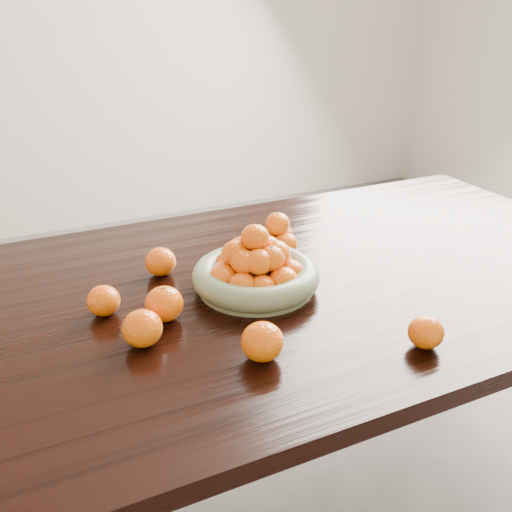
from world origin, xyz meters
name	(u,v)px	position (x,y,z in m)	size (l,w,h in m)	color
dining_table	(260,316)	(0.00, 0.00, 0.66)	(2.00, 1.00, 0.75)	black
fruit_bowl	(256,270)	(-0.02, -0.02, 0.80)	(0.29, 0.29, 0.15)	gray
orange_pyramid	(277,236)	(0.12, 0.15, 0.79)	(0.12, 0.12, 0.10)	#E96307
loose_orange_0	(164,304)	(-0.25, -0.07, 0.79)	(0.08, 0.08, 0.07)	#E96307
loose_orange_1	(142,328)	(-0.31, -0.14, 0.79)	(0.08, 0.08, 0.07)	#E96307
loose_orange_2	(262,342)	(-0.13, -0.28, 0.79)	(0.08, 0.08, 0.07)	#E96307
loose_orange_3	(104,301)	(-0.36, 0.01, 0.78)	(0.07, 0.07, 0.06)	#E96307
loose_orange_4	(161,262)	(-0.20, 0.14, 0.78)	(0.07, 0.07, 0.07)	#E96307
loose_orange_5	(426,332)	(0.17, -0.37, 0.78)	(0.07, 0.07, 0.06)	#E96307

